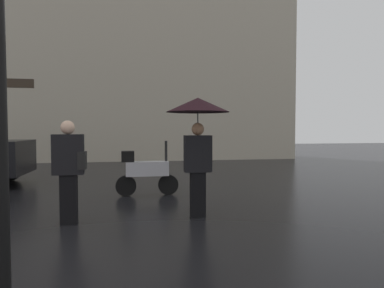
{
  "coord_description": "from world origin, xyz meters",
  "views": [
    {
      "loc": [
        1.22,
        -2.84,
        1.49
      ],
      "look_at": [
        2.71,
        5.14,
        1.14
      ],
      "focal_mm": 31.85,
      "sensor_mm": 36.0,
      "label": 1
    }
  ],
  "objects_px": {
    "pedestrian_with_umbrella": "(198,121)",
    "parked_scooter": "(145,171)",
    "street_signpost": "(5,123)",
    "pedestrian_with_bag": "(69,165)"
  },
  "relations": [
    {
      "from": "pedestrian_with_umbrella",
      "to": "parked_scooter",
      "type": "distance_m",
      "value": 2.46
    },
    {
      "from": "parked_scooter",
      "to": "street_signpost",
      "type": "xyz_separation_m",
      "value": [
        -2.8,
        -0.27,
        1.07
      ]
    },
    {
      "from": "street_signpost",
      "to": "parked_scooter",
      "type": "bearing_deg",
      "value": 5.58
    },
    {
      "from": "pedestrian_with_bag",
      "to": "parked_scooter",
      "type": "bearing_deg",
      "value": -50.57
    },
    {
      "from": "pedestrian_with_umbrella",
      "to": "street_signpost",
      "type": "xyz_separation_m",
      "value": [
        -3.59,
        1.78,
        -0.01
      ]
    },
    {
      "from": "pedestrian_with_bag",
      "to": "street_signpost",
      "type": "xyz_separation_m",
      "value": [
        -1.52,
        1.83,
        0.7
      ]
    },
    {
      "from": "pedestrian_with_umbrella",
      "to": "street_signpost",
      "type": "distance_m",
      "value": 4.01
    },
    {
      "from": "pedestrian_with_bag",
      "to": "street_signpost",
      "type": "height_order",
      "value": "street_signpost"
    },
    {
      "from": "pedestrian_with_bag",
      "to": "street_signpost",
      "type": "bearing_deg",
      "value": 20.51
    },
    {
      "from": "pedestrian_with_umbrella",
      "to": "parked_scooter",
      "type": "height_order",
      "value": "pedestrian_with_umbrella"
    }
  ]
}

